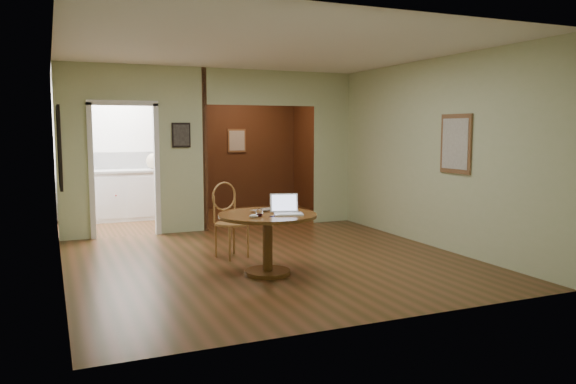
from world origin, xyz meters
name	(u,v)px	position (x,y,z in m)	size (l,w,h in m)	color
floor	(272,261)	(0.00, 0.00, 0.00)	(5.00, 5.00, 0.00)	#3F2B12
room_shell	(181,153)	(-0.47, 3.10, 1.29)	(5.20, 7.50, 5.00)	white
dining_table	(268,230)	(-0.28, -0.57, 0.53)	(1.15, 1.15, 0.72)	brown
chair	(229,216)	(-0.43, 0.48, 0.56)	(0.54, 0.54, 1.00)	#AD713D
open_laptop	(286,209)	(-0.08, -0.67, 0.78)	(0.38, 0.37, 0.23)	white
closed_laptop	(266,211)	(-0.23, -0.41, 0.73)	(0.34, 0.22, 0.03)	#ACACB0
mouse	(254,216)	(-0.53, -0.80, 0.74)	(0.10, 0.06, 0.04)	white
wine_glass	(259,213)	(-0.44, -0.73, 0.76)	(0.08, 0.08, 0.09)	white
pen	(275,216)	(-0.27, -0.79, 0.72)	(0.01, 0.01, 0.14)	#0B0D52
kitchen_cabinet	(123,195)	(-1.35, 4.20, 0.47)	(2.06, 0.60, 0.94)	white
grocery_bag	(154,161)	(-0.75, 4.20, 1.09)	(0.31, 0.26, 0.31)	beige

